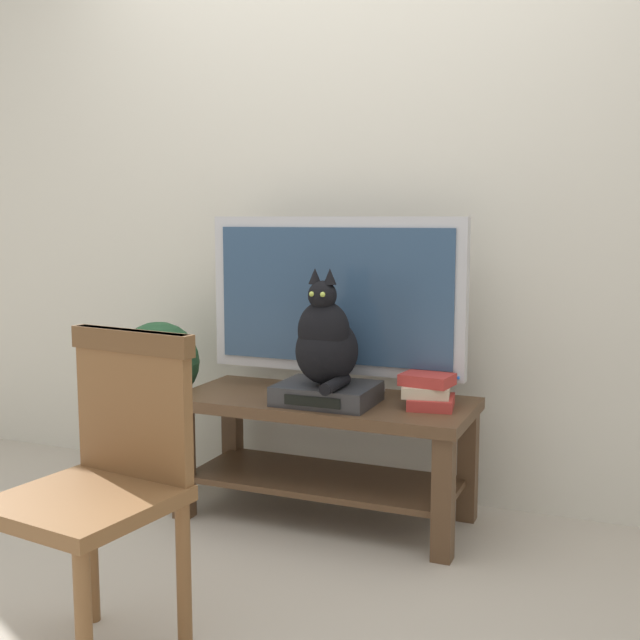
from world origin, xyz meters
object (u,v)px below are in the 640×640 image
(wooden_chair, at_px, (106,470))
(potted_plant, at_px, (159,383))
(media_box, at_px, (327,393))
(book_stack, at_px, (428,391))
(cat, at_px, (326,342))
(tv_stand, at_px, (325,434))
(tv, at_px, (335,301))

(wooden_chair, distance_m, potted_plant, 1.28)
(media_box, height_order, potted_plant, potted_plant)
(media_box, relative_size, potted_plant, 0.49)
(book_stack, bearing_deg, wooden_chair, -117.21)
(book_stack, xyz_separation_m, potted_plant, (-1.17, 0.01, -0.07))
(media_box, bearing_deg, cat, -85.03)
(wooden_chair, relative_size, book_stack, 4.14)
(tv_stand, distance_m, tv, 0.52)
(tv_stand, relative_size, wooden_chair, 1.30)
(media_box, relative_size, wooden_chair, 0.41)
(cat, bearing_deg, tv_stand, 113.89)
(wooden_chair, bearing_deg, tv_stand, 81.24)
(tv, xyz_separation_m, cat, (0.04, -0.19, -0.13))
(cat, height_order, potted_plant, cat)
(media_box, bearing_deg, potted_plant, 173.20)
(tv_stand, height_order, potted_plant, potted_plant)
(tv_stand, distance_m, book_stack, 0.45)
(media_box, height_order, book_stack, book_stack)
(tv_stand, height_order, book_stack, book_stack)
(tv, distance_m, potted_plant, 0.86)
(tv, height_order, potted_plant, tv)
(wooden_chair, bearing_deg, potted_plant, 117.90)
(potted_plant, bearing_deg, book_stack, -0.65)
(cat, xyz_separation_m, potted_plant, (-0.81, 0.11, -0.24))
(media_box, xyz_separation_m, potted_plant, (-0.81, 0.10, -0.04))
(book_stack, bearing_deg, tv_stand, -178.73)
(tv_stand, bearing_deg, cat, -66.11)
(cat, relative_size, wooden_chair, 0.50)
(tv_stand, distance_m, wooden_chair, 1.13)
(potted_plant, bearing_deg, tv_stand, -1.66)
(tv, height_order, media_box, tv)
(tv, bearing_deg, tv_stand, -90.01)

